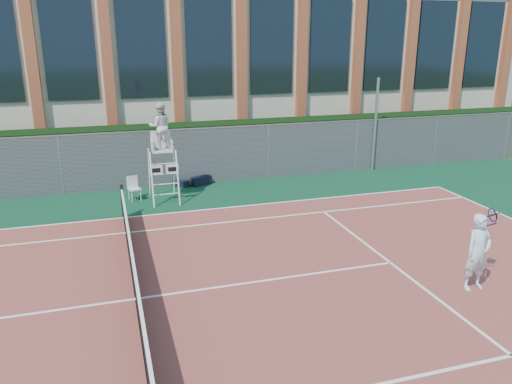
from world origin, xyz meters
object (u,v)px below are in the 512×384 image
object	(u,v)px
steel_pole	(375,125)
tennis_player	(478,252)
plastic_chair	(133,186)
umpire_chair	(161,129)

from	to	relation	value
steel_pole	tennis_player	distance (m)	11.01
steel_pole	tennis_player	size ratio (longest dim) A/B	2.21
plastic_chair	umpire_chair	bearing A→B (deg)	-17.99
umpire_chair	plastic_chair	distance (m)	2.33
steel_pole	umpire_chair	xyz separation A→B (m)	(-9.31, -1.65, 0.57)
steel_pole	umpire_chair	distance (m)	9.47
plastic_chair	tennis_player	xyz separation A→B (m)	(7.05, -9.14, 0.42)
steel_pole	tennis_player	world-z (taller)	steel_pole
umpire_chair	tennis_player	size ratio (longest dim) A/B	1.94
tennis_player	plastic_chair	bearing A→B (deg)	127.64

